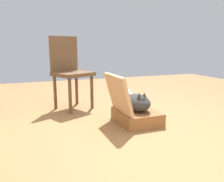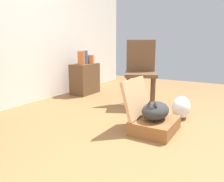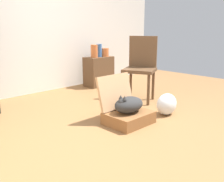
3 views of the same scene
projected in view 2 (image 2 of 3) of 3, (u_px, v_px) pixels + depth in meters
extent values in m
plane|color=olive|center=(147.00, 138.00, 2.38)|extent=(7.68, 7.68, 0.00)
cube|color=silver|center=(2.00, 20.00, 3.23)|extent=(6.40, 0.12, 2.60)
cube|color=brown|center=(155.00, 125.00, 2.53)|extent=(0.54, 0.44, 0.15)
cube|color=tan|center=(136.00, 98.00, 2.58)|extent=(0.54, 0.15, 0.43)
ellipsoid|color=#2D2D2D|center=(156.00, 111.00, 2.49)|extent=(0.41, 0.28, 0.19)
sphere|color=#2D2D2D|center=(152.00, 110.00, 2.39)|extent=(0.11, 0.11, 0.11)
cone|color=#2D2D2D|center=(155.00, 104.00, 2.36)|extent=(0.05, 0.05, 0.05)
cone|color=#2D2D2D|center=(149.00, 103.00, 2.39)|extent=(0.05, 0.05, 0.05)
cylinder|color=#2D2D2D|center=(157.00, 111.00, 2.68)|extent=(0.20, 0.03, 0.07)
ellipsoid|color=silver|center=(181.00, 107.00, 2.97)|extent=(0.33, 0.23, 0.29)
cube|color=brown|center=(85.00, 79.00, 4.39)|extent=(0.56, 0.33, 0.58)
cylinder|color=#CC6B38|center=(81.00, 58.00, 4.17)|extent=(0.14, 0.14, 0.25)
cylinder|color=#CC6B38|center=(91.00, 59.00, 4.40)|extent=(0.14, 0.14, 0.17)
cylinder|color=#38609E|center=(85.00, 57.00, 4.29)|extent=(0.11, 0.11, 0.25)
cylinder|color=brown|center=(128.00, 94.00, 3.35)|extent=(0.04, 0.04, 0.48)
cylinder|color=brown|center=(154.00, 94.00, 3.32)|extent=(0.04, 0.04, 0.48)
cylinder|color=brown|center=(128.00, 89.00, 3.69)|extent=(0.04, 0.04, 0.48)
cylinder|color=brown|center=(152.00, 89.00, 3.66)|extent=(0.04, 0.04, 0.48)
cube|color=brown|center=(141.00, 75.00, 3.45)|extent=(0.60, 0.62, 0.05)
cube|color=brown|center=(141.00, 56.00, 3.58)|extent=(0.23, 0.42, 0.50)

